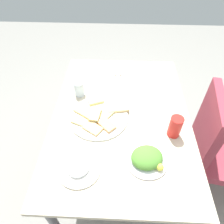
% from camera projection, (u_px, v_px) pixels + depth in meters
% --- Properties ---
extents(ground_plane, '(6.00, 6.00, 0.00)m').
position_uv_depth(ground_plane, '(118.00, 176.00, 1.76)').
color(ground_plane, gray).
extents(dining_table, '(1.14, 0.79, 0.75)m').
position_uv_depth(dining_table, '(120.00, 124.00, 1.28)').
color(dining_table, beige).
rests_on(dining_table, ground_plane).
extents(dining_chair, '(0.49, 0.49, 0.88)m').
position_uv_depth(dining_chair, '(217.00, 146.00, 1.38)').
color(dining_chair, '#942F3D').
rests_on(dining_chair, ground_plane).
extents(pide_platter, '(0.34, 0.34, 0.04)m').
position_uv_depth(pide_platter, '(99.00, 116.00, 1.19)').
color(pide_platter, white).
rests_on(pide_platter, dining_table).
extents(salad_plate_greens, '(0.20, 0.20, 0.07)m').
position_uv_depth(salad_plate_greens, '(147.00, 158.00, 0.98)').
color(salad_plate_greens, white).
rests_on(salad_plate_greens, dining_table).
extents(salad_plate_rice, '(0.20, 0.20, 0.04)m').
position_uv_depth(salad_plate_rice, '(79.00, 167.00, 0.96)').
color(salad_plate_rice, white).
rests_on(salad_plate_rice, dining_table).
extents(soda_can, '(0.09, 0.09, 0.12)m').
position_uv_depth(soda_can, '(175.00, 127.00, 1.07)').
color(soda_can, red).
rests_on(soda_can, dining_table).
extents(drinking_glass, '(0.06, 0.06, 0.09)m').
position_uv_depth(drinking_glass, '(79.00, 89.00, 1.30)').
color(drinking_glass, silver).
rests_on(drinking_glass, dining_table).
extents(paper_napkin, '(0.12, 0.12, 0.00)m').
position_uv_depth(paper_napkin, '(115.00, 69.00, 1.53)').
color(paper_napkin, white).
rests_on(paper_napkin, dining_table).
extents(fork, '(0.16, 0.07, 0.00)m').
position_uv_depth(fork, '(112.00, 68.00, 1.53)').
color(fork, silver).
rests_on(fork, paper_napkin).
extents(spoon, '(0.16, 0.07, 0.00)m').
position_uv_depth(spoon, '(117.00, 68.00, 1.53)').
color(spoon, silver).
rests_on(spoon, paper_napkin).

